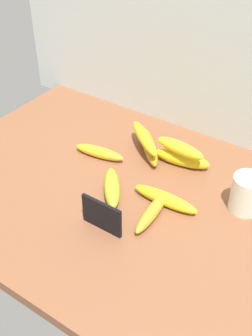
{
  "coord_description": "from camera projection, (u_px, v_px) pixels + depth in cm",
  "views": [
    {
      "loc": [
        48.52,
        -68.45,
        77.12
      ],
      "look_at": [
        -1.02,
        4.33,
        8.0
      ],
      "focal_mm": 44.83,
      "sensor_mm": 36.0,
      "label": 1
    }
  ],
  "objects": [
    {
      "name": "counter_top",
      "position": [
        120.0,
        196.0,
        1.13
      ],
      "size": [
        110.0,
        76.0,
        3.0
      ],
      "primitive_type": "cube",
      "color": "brown",
      "rests_on": "ground"
    },
    {
      "name": "back_wall",
      "position": [
        199.0,
        30.0,
        1.17
      ],
      "size": [
        130.0,
        2.0,
        70.0
      ],
      "primitive_type": "cube",
      "color": "silver",
      "rests_on": "ground"
    },
    {
      "name": "chalkboard_sign",
      "position": [
        102.0,
        217.0,
        0.99
      ],
      "size": [
        11.0,
        1.8,
        8.4
      ],
      "color": "black",
      "rests_on": "counter_top"
    },
    {
      "name": "coffee_mug",
      "position": [
        248.0,
        194.0,
        1.04
      ],
      "size": [
        9.38,
        7.88,
        9.96
      ],
      "color": "silver",
      "rests_on": "counter_top"
    },
    {
      "name": "banana_0",
      "position": [
        149.0,
        147.0,
        1.25
      ],
      "size": [
        15.52,
        16.81,
        3.69
      ],
      "primitive_type": "ellipsoid",
      "rotation": [
        0.0,
        0.0,
        5.44
      ],
      "color": "#B8871C",
      "rests_on": "counter_top"
    },
    {
      "name": "banana_1",
      "position": [
        112.0,
        188.0,
        1.1
      ],
      "size": [
        12.95,
        15.01,
        4.22
      ],
      "primitive_type": "ellipsoid",
      "rotation": [
        0.0,
        0.0,
        5.37
      ],
      "color": "#A2B628",
      "rests_on": "counter_top"
    },
    {
      "name": "banana_2",
      "position": [
        165.0,
        199.0,
        1.07
      ],
      "size": [
        18.15,
        3.94,
        3.58
      ],
      "primitive_type": "ellipsoid",
      "rotation": [
        0.0,
        0.0,
        3.16
      ],
      "color": "yellow",
      "rests_on": "counter_top"
    },
    {
      "name": "banana_3",
      "position": [
        152.0,
        212.0,
        1.04
      ],
      "size": [
        4.49,
        16.78,
        3.25
      ],
      "primitive_type": "ellipsoid",
      "rotation": [
        0.0,
        0.0,
        1.65
      ],
      "color": "gold",
      "rests_on": "counter_top"
    },
    {
      "name": "banana_4",
      "position": [
        99.0,
        152.0,
        1.23
      ],
      "size": [
        15.86,
        5.82,
        3.35
      ],
      "primitive_type": "ellipsoid",
      "rotation": [
        0.0,
        0.0,
        0.16
      ],
      "color": "yellow",
      "rests_on": "counter_top"
    },
    {
      "name": "banana_5",
      "position": [
        182.0,
        159.0,
        1.2
      ],
      "size": [
        16.82,
        6.96,
        4.35
      ],
      "primitive_type": "ellipsoid",
      "rotation": [
        0.0,
        0.0,
        3.31
      ],
      "color": "yellow",
      "rests_on": "counter_top"
    },
    {
      "name": "banana_6",
      "position": [
        145.0,
        138.0,
        1.22
      ],
      "size": [
        16.45,
        14.08,
        3.48
      ],
      "primitive_type": "ellipsoid",
      "rotation": [
        0.0,
        0.0,
        5.61
      ],
      "color": "yellow",
      "rests_on": "banana_0"
    },
    {
      "name": "banana_7",
      "position": [
        180.0,
        148.0,
        1.17
      ],
      "size": [
        15.34,
        5.01,
        3.8
      ],
      "primitive_type": "ellipsoid",
      "rotation": [
        0.0,
        0.0,
        3.06
      ],
      "color": "yellow",
      "rests_on": "banana_5"
    }
  ]
}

